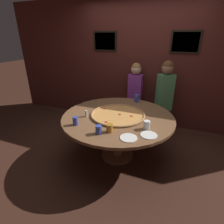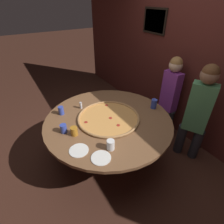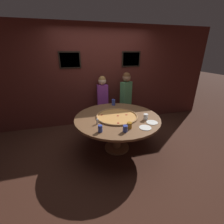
{
  "view_description": "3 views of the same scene",
  "coord_description": "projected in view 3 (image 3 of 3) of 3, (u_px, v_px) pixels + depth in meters",
  "views": [
    {
      "loc": [
        0.79,
        -2.28,
        1.85
      ],
      "look_at": [
        -0.1,
        -0.0,
        0.78
      ],
      "focal_mm": 28.0,
      "sensor_mm": 36.0,
      "label": 1
    },
    {
      "loc": [
        1.63,
        -0.95,
        2.11
      ],
      "look_at": [
        0.09,
        0.0,
        0.9
      ],
      "focal_mm": 28.0,
      "sensor_mm": 36.0,
      "label": 2
    },
    {
      "loc": [
        -0.8,
        -2.6,
        1.96
      ],
      "look_at": [
        -0.09,
        0.07,
        0.83
      ],
      "focal_mm": 24.0,
      "sensor_mm": 36.0,
      "label": 3
    }
  ],
  "objects": [
    {
      "name": "ground_plane",
      "position": [
        117.0,
        148.0,
        3.26
      ],
      "size": [
        24.0,
        24.0,
        0.0
      ],
      "primitive_type": "plane",
      "color": "#422319"
    },
    {
      "name": "back_wall",
      "position": [
        102.0,
        77.0,
        4.05
      ],
      "size": [
        6.4,
        0.08,
        2.6
      ],
      "color": "#4C1E19",
      "rests_on": "ground_plane"
    },
    {
      "name": "dining_table",
      "position": [
        117.0,
        122.0,
        3.02
      ],
      "size": [
        1.69,
        1.69,
        0.74
      ],
      "color": "brown",
      "rests_on": "ground_plane"
    },
    {
      "name": "giant_pizza",
      "position": [
        117.0,
        116.0,
        2.98
      ],
      "size": [
        0.83,
        0.83,
        0.03
      ],
      "color": "#E0994C",
      "rests_on": "dining_table"
    },
    {
      "name": "drink_cup_centre_back",
      "position": [
        113.0,
        102.0,
        3.6
      ],
      "size": [
        0.08,
        0.08,
        0.14
      ],
      "primitive_type": "cylinder",
      "color": "#384CB7",
      "rests_on": "dining_table"
    },
    {
      "name": "drink_cup_far_left",
      "position": [
        100.0,
        129.0,
        2.41
      ],
      "size": [
        0.07,
        0.07,
        0.12
      ],
      "primitive_type": "cylinder",
      "color": "#384CB7",
      "rests_on": "dining_table"
    },
    {
      "name": "drink_cup_by_shaker",
      "position": [
        146.0,
        117.0,
        2.84
      ],
      "size": [
        0.08,
        0.08,
        0.11
      ],
      "primitive_type": "cylinder",
      "color": "white",
      "rests_on": "dining_table"
    },
    {
      "name": "drink_cup_far_right",
      "position": [
        130.0,
        125.0,
        2.52
      ],
      "size": [
        0.08,
        0.08,
        0.11
      ],
      "primitive_type": "cylinder",
      "color": "#BC7A23",
      "rests_on": "dining_table"
    },
    {
      "name": "drink_cup_beside_pizza",
      "position": [
        125.0,
        129.0,
        2.42
      ],
      "size": [
        0.08,
        0.08,
        0.11
      ],
      "primitive_type": "cylinder",
      "color": "#384CB7",
      "rests_on": "dining_table"
    },
    {
      "name": "white_plate_beside_cup",
      "position": [
        152.0,
        122.0,
        2.74
      ],
      "size": [
        0.21,
        0.21,
        0.01
      ],
      "primitive_type": "cylinder",
      "color": "white",
      "rests_on": "dining_table"
    },
    {
      "name": "white_plate_far_back",
      "position": [
        145.0,
        128.0,
        2.55
      ],
      "size": [
        0.21,
        0.21,
        0.01
      ],
      "primitive_type": "cylinder",
      "color": "white",
      "rests_on": "dining_table"
    },
    {
      "name": "condiment_shaker",
      "position": [
        97.0,
        121.0,
        2.67
      ],
      "size": [
        0.04,
        0.04,
        0.1
      ],
      "color": "silver",
      "rests_on": "dining_table"
    },
    {
      "name": "diner_far_right",
      "position": [
        103.0,
        98.0,
        4.04
      ],
      "size": [
        0.34,
        0.2,
        1.36
      ],
      "rotation": [
        0.0,
        0.0,
        3.1
      ],
      "color": "#232328",
      "rests_on": "ground_plane"
    },
    {
      "name": "diner_side_left",
      "position": [
        126.0,
        96.0,
        4.04
      ],
      "size": [
        0.38,
        0.29,
        1.45
      ],
      "rotation": [
        0.0,
        0.0,
        -2.66
      ],
      "color": "#232328",
      "rests_on": "ground_plane"
    }
  ]
}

